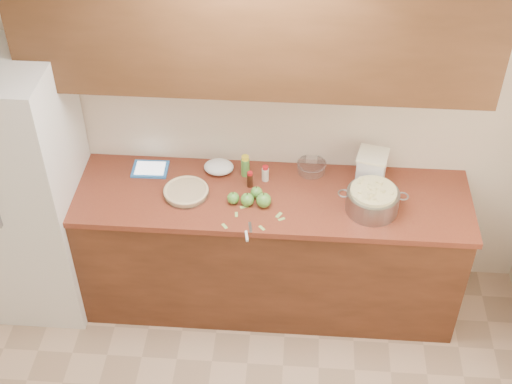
# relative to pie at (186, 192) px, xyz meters

# --- Properties ---
(room_shell) EXTENTS (3.60, 3.60, 3.60)m
(room_shell) POSITION_rel_pie_xyz_m (0.41, -1.44, 0.36)
(room_shell) COLOR tan
(room_shell) RESTS_ON ground
(counter_run) EXTENTS (2.64, 0.68, 0.92)m
(counter_run) POSITION_rel_pie_xyz_m (0.41, 0.04, -0.48)
(counter_run) COLOR #5C2E19
(counter_run) RESTS_ON ground
(upper_cabinets) EXTENTS (2.60, 0.34, 0.70)m
(upper_cabinets) POSITION_rel_pie_xyz_m (0.41, 0.19, 1.01)
(upper_cabinets) COLOR #522F19
(upper_cabinets) RESTS_ON room_shell
(fridge) EXTENTS (0.70, 0.70, 1.80)m
(fridge) POSITION_rel_pie_xyz_m (-1.03, 0.00, -0.04)
(fridge) COLOR silver
(fridge) RESTS_ON ground
(pie) EXTENTS (0.28, 0.28, 0.05)m
(pie) POSITION_rel_pie_xyz_m (0.00, 0.00, 0.00)
(pie) COLOR silver
(pie) RESTS_ON counter_run
(colander) EXTENTS (0.41, 0.31, 0.15)m
(colander) POSITION_rel_pie_xyz_m (1.11, -0.05, 0.05)
(colander) COLOR gray
(colander) RESTS_ON counter_run
(flour_canister) EXTENTS (0.21, 0.21, 0.22)m
(flour_canister) POSITION_rel_pie_xyz_m (1.12, 0.20, 0.09)
(flour_canister) COLOR white
(flour_canister) RESTS_ON counter_run
(tablet) EXTENTS (0.23, 0.18, 0.02)m
(tablet) POSITION_rel_pie_xyz_m (-0.26, 0.22, -0.02)
(tablet) COLOR blue
(tablet) RESTS_ON counter_run
(paring_knife) EXTENTS (0.04, 0.17, 0.02)m
(paring_knife) POSITION_rel_pie_xyz_m (0.40, -0.33, -0.02)
(paring_knife) COLOR gray
(paring_knife) RESTS_ON counter_run
(lemon_bottle) EXTENTS (0.05, 0.05, 0.15)m
(lemon_bottle) POSITION_rel_pie_xyz_m (0.34, 0.22, 0.05)
(lemon_bottle) COLOR #4C8C38
(lemon_bottle) RESTS_ON counter_run
(cinnamon_shaker) EXTENTS (0.04, 0.04, 0.11)m
(cinnamon_shaker) POSITION_rel_pie_xyz_m (0.47, 0.18, 0.03)
(cinnamon_shaker) COLOR beige
(cinnamon_shaker) RESTS_ON counter_run
(vanilla_bottle) EXTENTS (0.04, 0.04, 0.11)m
(vanilla_bottle) POSITION_rel_pie_xyz_m (0.38, 0.11, 0.03)
(vanilla_bottle) COLOR black
(vanilla_bottle) RESTS_ON counter_run
(mixing_bowl) EXTENTS (0.19, 0.19, 0.07)m
(mixing_bowl) POSITION_rel_pie_xyz_m (0.75, 0.28, 0.01)
(mixing_bowl) COLOR silver
(mixing_bowl) RESTS_ON counter_run
(paper_towel) EXTENTS (0.20, 0.16, 0.08)m
(paper_towel) POSITION_rel_pie_xyz_m (0.17, 0.23, 0.02)
(paper_towel) COLOR white
(paper_towel) RESTS_ON counter_run
(apple_left) EXTENTS (0.07, 0.07, 0.09)m
(apple_left) POSITION_rel_pie_xyz_m (0.29, -0.05, 0.01)
(apple_left) COLOR #539635
(apple_left) RESTS_ON counter_run
(apple_center) EXTENTS (0.07, 0.07, 0.08)m
(apple_center) POSITION_rel_pie_xyz_m (0.43, 0.01, 0.01)
(apple_center) COLOR #539635
(apple_center) RESTS_ON counter_run
(apple_front) EXTENTS (0.08, 0.08, 0.09)m
(apple_front) POSITION_rel_pie_xyz_m (0.38, -0.06, 0.02)
(apple_front) COLOR #539635
(apple_front) RESTS_ON counter_run
(apple_extra) EXTENTS (0.09, 0.09, 0.10)m
(apple_extra) POSITION_rel_pie_xyz_m (0.48, -0.07, 0.02)
(apple_extra) COLOR #539635
(apple_extra) RESTS_ON counter_run
(peel_a) EXTENTS (0.04, 0.05, 0.00)m
(peel_a) POSITION_rel_pie_xyz_m (0.26, -0.26, -0.02)
(peel_a) COLOR #97C35E
(peel_a) RESTS_ON counter_run
(peel_b) EXTENTS (0.02, 0.04, 0.00)m
(peel_b) POSITION_rel_pie_xyz_m (0.32, -0.16, -0.02)
(peel_b) COLOR #97C35E
(peel_b) RESTS_ON counter_run
(peel_c) EXTENTS (0.04, 0.03, 0.00)m
(peel_c) POSITION_rel_pie_xyz_m (0.59, -0.18, -0.02)
(peel_c) COLOR #97C35E
(peel_c) RESTS_ON counter_run
(peel_d) EXTENTS (0.04, 0.04, 0.00)m
(peel_d) POSITION_rel_pie_xyz_m (0.48, -0.26, -0.02)
(peel_d) COLOR #97C35E
(peel_d) RESTS_ON counter_run
(peel_e) EXTENTS (0.04, 0.05, 0.00)m
(peel_e) POSITION_rel_pie_xyz_m (0.57, -0.14, -0.02)
(peel_e) COLOR #97C35E
(peel_e) RESTS_ON counter_run
(peel_f) EXTENTS (0.06, 0.04, 0.00)m
(peel_f) POSITION_rel_pie_xyz_m (0.36, -0.09, -0.02)
(peel_f) COLOR #97C35E
(peel_f) RESTS_ON counter_run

